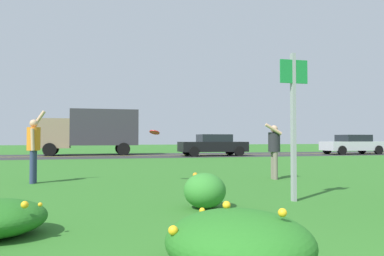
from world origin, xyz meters
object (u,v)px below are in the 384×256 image
(person_catcher_dark_shirt, at_px, (274,147))
(car_black_center_left, at_px, (213,145))
(sign_post_near_path, at_px, (293,112))
(frisbee_red, at_px, (154,132))
(car_silver_leftmost, at_px, (353,144))
(box_truck_tan, at_px, (91,130))
(person_thrower_orange_shirt, at_px, (34,145))

(person_catcher_dark_shirt, xyz_separation_m, car_black_center_left, (2.93, 14.70, -0.19))
(sign_post_near_path, distance_m, person_catcher_dark_shirt, 3.99)
(person_catcher_dark_shirt, bearing_deg, car_black_center_left, 78.73)
(frisbee_red, relative_size, car_silver_leftmost, 0.07)
(frisbee_red, height_order, car_black_center_left, car_black_center_left)
(person_catcher_dark_shirt, height_order, box_truck_tan, box_truck_tan)
(person_thrower_orange_shirt, height_order, person_catcher_dark_shirt, person_thrower_orange_shirt)
(person_thrower_orange_shirt, bearing_deg, car_black_center_left, 55.92)
(sign_post_near_path, xyz_separation_m, person_thrower_orange_shirt, (-5.11, 4.34, -0.66))
(car_black_center_left, xyz_separation_m, box_truck_tan, (-7.96, 3.32, 1.06))
(car_black_center_left, bearing_deg, sign_post_near_path, -103.40)
(car_silver_leftmost, bearing_deg, box_truck_tan, 170.03)
(car_silver_leftmost, xyz_separation_m, box_truck_tan, (-18.90, 3.32, 1.06))
(person_thrower_orange_shirt, bearing_deg, person_catcher_dark_shirt, -6.06)
(box_truck_tan, bearing_deg, sign_post_near_path, -80.60)
(person_catcher_dark_shirt, relative_size, car_silver_leftmost, 0.36)
(sign_post_near_path, height_order, box_truck_tan, box_truck_tan)
(person_thrower_orange_shirt, distance_m, frisbee_red, 3.17)
(sign_post_near_path, relative_size, frisbee_red, 9.45)
(person_thrower_orange_shirt, height_order, car_silver_leftmost, person_thrower_orange_shirt)
(sign_post_near_path, bearing_deg, car_silver_leftmost, 50.16)
(car_black_center_left, bearing_deg, frisbee_red, -113.60)
(person_catcher_dark_shirt, height_order, car_silver_leftmost, person_catcher_dark_shirt)
(person_thrower_orange_shirt, distance_m, car_silver_leftmost, 24.76)
(person_catcher_dark_shirt, distance_m, car_black_center_left, 14.99)
(person_thrower_orange_shirt, xyz_separation_m, box_truck_tan, (1.52, 17.33, 0.80))
(sign_post_near_path, height_order, car_black_center_left, sign_post_near_path)
(person_catcher_dark_shirt, height_order, car_black_center_left, person_catcher_dark_shirt)
(sign_post_near_path, distance_m, car_black_center_left, 18.89)
(sign_post_near_path, distance_m, person_thrower_orange_shirt, 6.73)
(box_truck_tan, bearing_deg, person_thrower_orange_shirt, -95.00)
(person_thrower_orange_shirt, relative_size, person_catcher_dark_shirt, 1.20)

